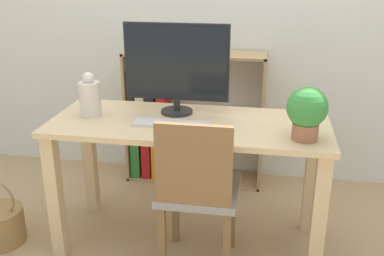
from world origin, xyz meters
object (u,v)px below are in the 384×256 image
at_px(monitor, 176,65).
at_px(bookshelf, 168,121).
at_px(keyboard, 172,124).
at_px(chair, 198,189).
at_px(potted_plant, 307,111).
at_px(vase, 90,97).

distance_m(monitor, bookshelf, 0.90).
bearing_deg(keyboard, chair, -44.98).
xyz_separation_m(potted_plant, chair, (-0.50, -0.08, -0.41)).
distance_m(potted_plant, bookshelf, 1.37).
height_order(monitor, potted_plant, monitor).
xyz_separation_m(monitor, vase, (-0.45, -0.13, -0.17)).
distance_m(keyboard, bookshelf, 0.95).
bearing_deg(potted_plant, monitor, 157.05).
bearing_deg(bookshelf, chair, -69.59).
distance_m(potted_plant, chair, 0.65).
relative_size(keyboard, vase, 1.63).
relative_size(keyboard, bookshelf, 0.41).
relative_size(monitor, potted_plant, 2.24).
bearing_deg(keyboard, vase, 170.42).
height_order(vase, chair, vase).
bearing_deg(monitor, vase, -164.03).
xyz_separation_m(monitor, bookshelf, (-0.21, 0.67, -0.57)).
height_order(potted_plant, bookshelf, potted_plant).
height_order(keyboard, chair, chair).
height_order(keyboard, potted_plant, potted_plant).
xyz_separation_m(chair, bookshelf, (-0.39, 1.04, -0.03)).
xyz_separation_m(monitor, keyboard, (0.02, -0.21, -0.26)).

